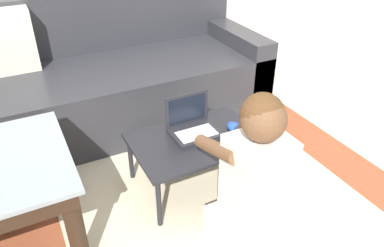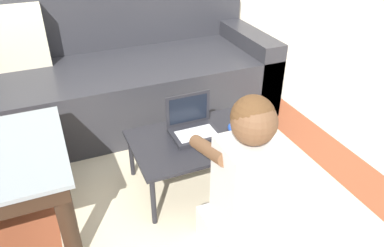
# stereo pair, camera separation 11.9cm
# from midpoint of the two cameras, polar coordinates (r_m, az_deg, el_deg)

# --- Properties ---
(ground_plane) EXTENTS (16.00, 16.00, 0.00)m
(ground_plane) POSITION_cam_midpoint_polar(r_m,az_deg,el_deg) (1.86, 2.18, -13.32)
(ground_plane) COLOR beige
(area_rug) EXTENTS (1.94, 1.96, 0.01)m
(area_rug) POSITION_cam_midpoint_polar(r_m,az_deg,el_deg) (1.86, 2.30, -13.17)
(area_rug) COLOR #9E4C2D
(area_rug) RESTS_ON ground_plane
(couch) EXTENTS (1.93, 0.81, 0.79)m
(couch) POSITION_cam_midpoint_polar(r_m,az_deg,el_deg) (2.52, -13.62, 6.47)
(couch) COLOR #2D2D33
(couch) RESTS_ON ground_plane
(laptop_desk) EXTENTS (0.63, 0.43, 0.28)m
(laptop_desk) POSITION_cam_midpoint_polar(r_m,az_deg,el_deg) (1.85, -1.07, -3.00)
(laptop_desk) COLOR black
(laptop_desk) RESTS_ON ground_plane
(laptop) EXTENTS (0.23, 0.18, 0.19)m
(laptop) POSITION_cam_midpoint_polar(r_m,az_deg,el_deg) (1.86, -1.65, -0.65)
(laptop) COLOR #232328
(laptop) RESTS_ON laptop_desk
(computer_mouse) EXTENTS (0.07, 0.11, 0.04)m
(computer_mouse) POSITION_cam_midpoint_polar(r_m,az_deg,el_deg) (1.89, 4.80, -0.67)
(computer_mouse) COLOR #234CB2
(computer_mouse) RESTS_ON laptop_desk
(person_seated) EXTENTS (0.30, 0.42, 0.74)m
(person_seated) POSITION_cam_midpoint_polar(r_m,az_deg,el_deg) (1.50, 7.25, -9.76)
(person_seated) COLOR silver
(person_seated) RESTS_ON ground_plane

